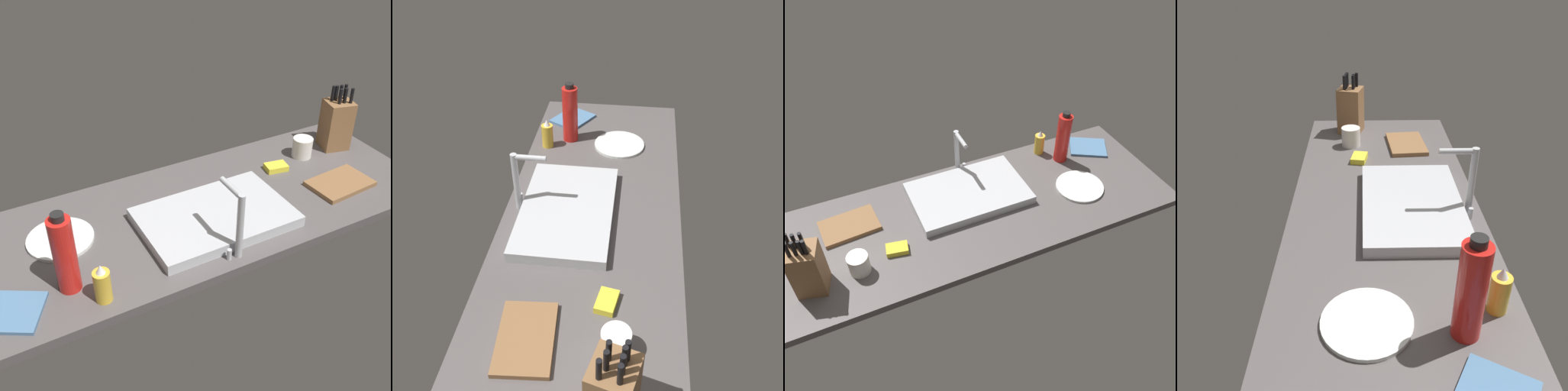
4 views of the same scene
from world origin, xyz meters
TOP-DOWN VIEW (x-y plane):
  - countertop_slab at (0.00, 0.00)cm, footprint 180.82×66.70cm
  - sink_basin at (-1.52, 9.16)cm, footprint 53.49×34.18cm
  - faucet at (0.93, 26.94)cm, footprint 5.50×13.00cm
  - cutting_board at (-56.97, 12.32)cm, footprint 25.57×17.97cm
  - soap_bottle at (45.94, 25.74)cm, footprint 5.19×5.19cm
  - water_bottle at (53.27, 16.23)cm, footprint 7.02×7.02cm
  - dinner_plate at (49.96, -7.00)cm, footprint 22.87×22.87cm
  - dish_towel at (71.98, 18.04)cm, footprint 24.06×22.83cm
  - coffee_mug at (-57.79, -13.17)cm, footprint 8.47×8.47cm
  - dish_sponge at (-41.57, -9.33)cm, footprint 9.93×7.52cm

SIDE VIEW (x-z plane):
  - countertop_slab at x=0.00cm, z-range 0.00..3.50cm
  - dinner_plate at x=49.96cm, z-range 3.50..4.70cm
  - dish_towel at x=71.98cm, z-range 3.50..4.70cm
  - cutting_board at x=-56.97cm, z-range 3.50..5.30cm
  - dish_sponge at x=-41.57cm, z-range 3.50..5.90cm
  - sink_basin at x=-1.52cm, z-range 3.50..7.59cm
  - coffee_mug at x=-57.79cm, z-range 3.50..12.14cm
  - soap_bottle at x=45.94cm, z-range 2.60..16.09cm
  - water_bottle at x=53.27cm, z-range 2.75..30.73cm
  - faucet at x=0.93cm, z-range 5.64..29.90cm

